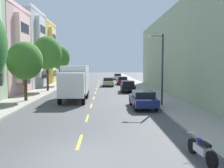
% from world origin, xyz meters
% --- Properties ---
extents(ground_plane, '(160.00, 160.00, 0.00)m').
position_xyz_m(ground_plane, '(0.00, 30.00, 0.00)').
color(ground_plane, '#4C4C4F').
extents(sidewalk_left, '(3.20, 120.00, 0.14)m').
position_xyz_m(sidewalk_left, '(-7.10, 28.00, 0.07)').
color(sidewalk_left, '#A39E93').
rests_on(sidewalk_left, ground_plane).
extents(sidewalk_right, '(3.20, 120.00, 0.14)m').
position_xyz_m(sidewalk_right, '(7.10, 28.00, 0.07)').
color(sidewalk_right, '#A39E93').
rests_on(sidewalk_right, ground_plane).
extents(lane_centerline_dashes, '(0.14, 47.20, 0.01)m').
position_xyz_m(lane_centerline_dashes, '(0.00, 24.50, 0.00)').
color(lane_centerline_dashes, yellow).
rests_on(lane_centerline_dashes, ground_plane).
extents(townhouse_fifth_mustard, '(13.24, 8.09, 11.56)m').
position_xyz_m(townhouse_fifth_mustard, '(-14.91, 36.69, 5.58)').
color(townhouse_fifth_mustard, tan).
rests_on(townhouse_fifth_mustard, ground_plane).
extents(apartment_block_opposite, '(10.00, 36.00, 10.04)m').
position_xyz_m(apartment_block_opposite, '(13.70, 20.00, 5.02)').
color(apartment_block_opposite, '#99AD8E').
rests_on(apartment_block_opposite, ground_plane).
extents(street_tree_second, '(3.35, 3.35, 5.63)m').
position_xyz_m(street_tree_second, '(-6.40, 14.32, 3.95)').
color(street_tree_second, '#47331E').
rests_on(street_tree_second, sidewalk_left).
extents(street_tree_third, '(3.80, 3.80, 7.22)m').
position_xyz_m(street_tree_third, '(-6.40, 23.33, 5.14)').
color(street_tree_third, '#47331E').
rests_on(street_tree_third, sidewalk_left).
extents(street_tree_farthest, '(3.38, 3.38, 6.72)m').
position_xyz_m(street_tree_farthest, '(-6.40, 32.33, 4.84)').
color(street_tree_farthest, '#47331E').
rests_on(street_tree_farthest, sidewalk_left).
extents(street_lamp, '(1.35, 0.28, 6.01)m').
position_xyz_m(street_lamp, '(5.93, 11.46, 3.67)').
color(street_lamp, '#38383D').
rests_on(street_lamp, sidewalk_right).
extents(delivery_box_truck, '(2.45, 7.10, 3.50)m').
position_xyz_m(delivery_box_truck, '(-1.80, 15.46, 1.96)').
color(delivery_box_truck, white).
rests_on(delivery_box_truck, ground_plane).
extents(parked_sedan_navy, '(1.87, 4.53, 1.43)m').
position_xyz_m(parked_sedan_navy, '(4.33, 10.71, 0.75)').
color(parked_sedan_navy, navy).
rests_on(parked_sedan_navy, ground_plane).
extents(parked_sedan_sky, '(1.92, 4.55, 1.43)m').
position_xyz_m(parked_sedan_sky, '(-4.42, 43.36, 0.75)').
color(parked_sedan_sky, '#7A9EC6').
rests_on(parked_sedan_sky, ground_plane).
extents(parked_hatchback_black, '(1.80, 4.03, 1.50)m').
position_xyz_m(parked_hatchback_black, '(4.22, 22.59, 0.76)').
color(parked_hatchback_black, black).
rests_on(parked_hatchback_black, ground_plane).
extents(parked_sedan_burgundy, '(1.92, 4.55, 1.43)m').
position_xyz_m(parked_sedan_burgundy, '(4.44, 35.34, 0.75)').
color(parked_sedan_burgundy, maroon).
rests_on(parked_sedan_burgundy, ground_plane).
extents(parked_hatchback_silver, '(1.86, 4.05, 1.50)m').
position_xyz_m(parked_hatchback_silver, '(4.34, 49.42, 0.76)').
color(parked_hatchback_silver, '#B2B5BA').
rests_on(parked_hatchback_silver, ground_plane).
extents(parked_sedan_forest, '(1.88, 4.53, 1.43)m').
position_xyz_m(parked_sedan_forest, '(-4.21, 49.95, 0.75)').
color(parked_sedan_forest, '#194C28').
rests_on(parked_sedan_forest, ground_plane).
extents(moving_champagne_sedan, '(1.80, 4.50, 1.43)m').
position_xyz_m(moving_champagne_sedan, '(1.80, 31.80, 0.75)').
color(moving_champagne_sedan, tan).
rests_on(moving_champagne_sedan, ground_plane).
extents(parked_motorcycle, '(0.62, 2.05, 0.90)m').
position_xyz_m(parked_motorcycle, '(4.75, -0.34, 0.41)').
color(parked_motorcycle, black).
rests_on(parked_motorcycle, ground_plane).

